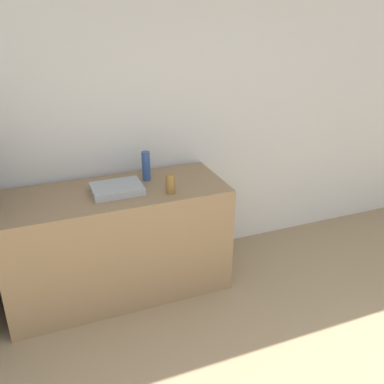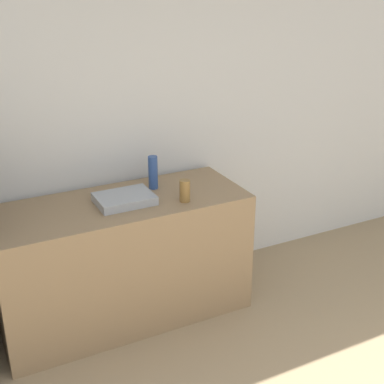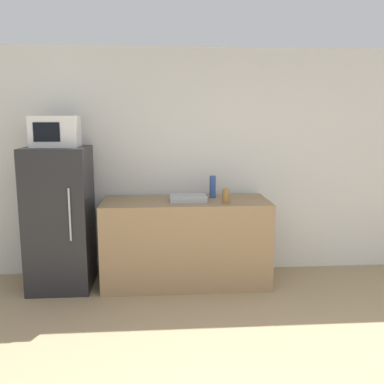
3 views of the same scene
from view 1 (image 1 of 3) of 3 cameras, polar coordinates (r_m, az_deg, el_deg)
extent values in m
cube|color=silver|center=(3.74, -8.46, 8.29)|extent=(8.00, 0.06, 2.60)
cube|color=#937551|center=(3.64, -9.90, -6.60)|extent=(1.80, 0.71, 0.93)
cube|color=#9EA3A8|center=(3.39, -9.98, 0.44)|extent=(0.39, 0.29, 0.06)
cylinder|color=#2D4C8C|center=(3.56, -6.14, 3.47)|extent=(0.07, 0.07, 0.25)
cylinder|color=olive|center=(3.32, -2.90, 1.14)|extent=(0.08, 0.08, 0.16)
camera|label=2|loc=(0.59, -131.72, -4.02)|focal=50.00mm
camera|label=3|loc=(1.56, 139.02, -37.73)|focal=40.00mm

